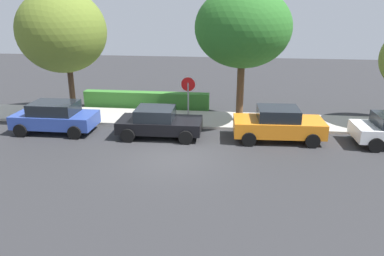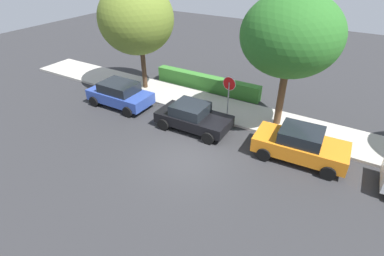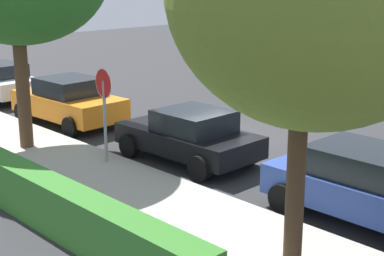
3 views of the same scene
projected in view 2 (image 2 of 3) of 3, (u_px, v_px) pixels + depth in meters
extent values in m
plane|color=#2D2D30|center=(188.00, 156.00, 14.04)|extent=(60.00, 60.00, 0.00)
cube|color=#B2ADA3|center=(232.00, 111.00, 17.69)|extent=(32.00, 2.83, 0.14)
cylinder|color=gray|center=(228.00, 101.00, 16.47)|extent=(0.08, 0.08, 2.24)
cylinder|color=white|center=(229.00, 84.00, 15.92)|extent=(0.76, 0.07, 0.76)
cylinder|color=red|center=(229.00, 84.00, 15.92)|extent=(0.71, 0.08, 0.71)
cube|color=black|center=(194.00, 119.00, 15.89)|extent=(3.94, 1.92, 0.55)
cube|color=black|center=(190.00, 109.00, 15.69)|extent=(1.79, 1.66, 0.54)
cylinder|color=black|center=(224.00, 122.00, 16.14)|extent=(0.64, 0.23, 0.64)
cylinder|color=black|center=(208.00, 138.00, 14.78)|extent=(0.64, 0.23, 0.64)
cylinder|color=black|center=(182.00, 110.00, 17.26)|extent=(0.64, 0.23, 0.64)
cylinder|color=black|center=(164.00, 125.00, 15.90)|extent=(0.64, 0.23, 0.64)
cube|color=orange|center=(300.00, 147.00, 13.58)|extent=(4.15, 2.02, 0.69)
cube|color=black|center=(302.00, 135.00, 13.28)|extent=(1.90, 1.69, 0.55)
cylinder|color=black|center=(333.00, 151.00, 13.88)|extent=(0.65, 0.25, 0.64)
cylinder|color=black|center=(328.00, 173.00, 12.51)|extent=(0.65, 0.25, 0.64)
cylinder|color=black|center=(274.00, 135.00, 15.00)|extent=(0.65, 0.25, 0.64)
cylinder|color=black|center=(263.00, 154.00, 13.62)|extent=(0.65, 0.25, 0.64)
cube|color=#2D479E|center=(120.00, 96.00, 18.19)|extent=(3.94, 1.86, 0.64)
cube|color=black|center=(119.00, 87.00, 17.88)|extent=(2.15, 1.62, 0.56)
cylinder|color=black|center=(147.00, 100.00, 18.44)|extent=(0.64, 0.23, 0.64)
cylinder|color=black|center=(128.00, 112.00, 17.10)|extent=(0.64, 0.23, 0.64)
cylinder|color=black|center=(115.00, 91.00, 19.60)|extent=(0.64, 0.23, 0.64)
cylinder|color=black|center=(94.00, 101.00, 18.25)|extent=(0.64, 0.23, 0.64)
cylinder|color=#513823|center=(281.00, 95.00, 15.59)|extent=(0.37, 0.37, 3.56)
ellipsoid|color=#286623|center=(291.00, 35.00, 13.84)|extent=(4.75, 4.75, 3.93)
cylinder|color=#422D1E|center=(144.00, 67.00, 19.83)|extent=(0.31, 0.31, 3.09)
ellipsoid|color=olive|center=(136.00, 19.00, 18.17)|extent=(4.62, 4.62, 4.31)
cube|color=#387A2D|center=(207.00, 83.00, 20.25)|extent=(7.56, 0.62, 1.00)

